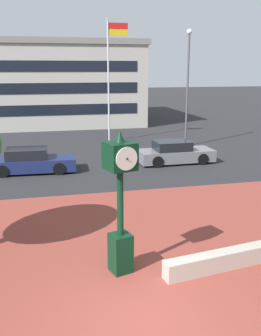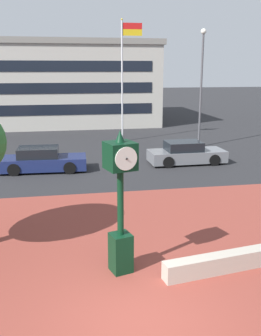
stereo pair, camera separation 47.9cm
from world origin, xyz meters
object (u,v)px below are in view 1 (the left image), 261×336
car_street_far (175,153)px  street_clock (120,200)px  car_street_near (31,162)px  flagpole_primary (110,72)px  street_lamp_post (188,78)px  civic_building (31,82)px

car_street_far → street_clock: bearing=-27.0°
car_street_near → flagpole_primary: size_ratio=0.53×
car_street_far → street_lamp_post: (2.41, 4.49, 4.10)m
car_street_near → street_lamp_post: size_ratio=0.59×
street_lamp_post → car_street_far: bearing=-118.2°
street_clock → car_street_near: 11.50m
flagpole_primary → civic_building: bearing=113.8°
flagpole_primary → car_street_near: bearing=-126.3°
street_clock → flagpole_primary: flagpole_primary is taller
car_street_far → flagpole_primary: size_ratio=0.50×
civic_building → car_street_far: bearing=-68.6°
street_lamp_post → street_clock: bearing=-116.7°
civic_building → car_street_near: bearing=-89.9°
street_clock → flagpole_primary: size_ratio=0.44×
civic_building → street_lamp_post: 19.21m
street_clock → car_street_far: bearing=48.1°
flagpole_primary → civic_building: flagpole_primary is taller
car_street_near → flagpole_primary: bearing=146.5°
street_clock → civic_building: size_ratio=0.18×
civic_building → flagpole_primary: bearing=-66.2°
car_street_far → civic_building: 22.35m
flagpole_primary → civic_building: 14.31m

